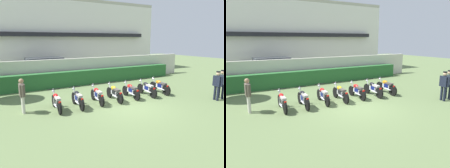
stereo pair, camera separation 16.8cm
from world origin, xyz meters
The scene contains 15 objects.
ground centered at (0.00, 0.00, 0.00)m, with size 60.00×60.00×0.00m, color #607547.
building centered at (0.00, 14.49, 3.55)m, with size 21.72×6.50×7.10m.
compound_wall centered at (0.00, 7.18, 0.96)m, with size 20.63×0.30×1.91m, color beige.
hedge_row centered at (0.00, 6.48, 0.53)m, with size 16.51×0.70×1.07m, color #28602D.
parked_car centered at (-1.77, 9.34, 0.94)m, with size 4.58×2.23×1.89m.
motorcycle_in_row_0 centered at (-3.24, 1.54, 0.45)m, with size 0.60×1.84×0.96m.
motorcycle_in_row_1 centered at (-2.20, 1.50, 0.45)m, with size 0.60×1.87×0.97m.
motorcycle_in_row_2 centered at (-1.04, 1.64, 0.45)m, with size 0.60×1.92×0.96m.
motorcycle_in_row_3 centered at (-0.01, 1.58, 0.45)m, with size 0.60×1.96×0.96m.
motorcycle_in_row_4 centered at (1.08, 1.56, 0.44)m, with size 0.60×1.82×0.95m.
motorcycle_in_row_5 centered at (2.19, 1.50, 0.45)m, with size 0.60×1.91×0.96m.
motorcycle_in_row_6 centered at (3.26, 1.53, 0.46)m, with size 0.60×1.89×0.98m.
inspector_person centered at (-4.66, 1.95, 0.95)m, with size 0.22×0.66×1.61m.
officer_0 centered at (4.90, -1.21, 0.96)m, with size 0.30×0.65×1.63m.
officer_1 centered at (5.47, -1.11, 0.96)m, with size 0.28×0.65×1.64m.
Camera 2 is at (-5.71, -8.20, 3.33)m, focal length 34.05 mm.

